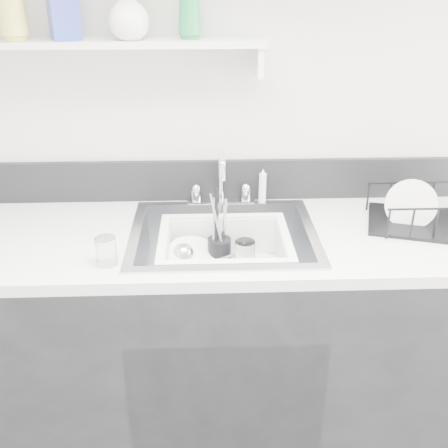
{
  "coord_description": "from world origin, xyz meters",
  "views": [
    {
      "loc": [
        -0.06,
        -0.42,
        1.75
      ],
      "look_at": [
        0.0,
        1.14,
        0.98
      ],
      "focal_mm": 42.0,
      "sensor_mm": 36.0,
      "label": 1
    }
  ],
  "objects_px": {
    "sink": "(223,256)",
    "dish_rack": "(423,209)",
    "counter_run": "(224,340)",
    "wash_tub": "(225,258)"
  },
  "relations": [
    {
      "from": "counter_run",
      "to": "sink",
      "type": "xyz_separation_m",
      "value": [
        0.0,
        0.0,
        0.37
      ]
    },
    {
      "from": "wash_tub",
      "to": "dish_rack",
      "type": "bearing_deg",
      "value": 5.55
    },
    {
      "from": "counter_run",
      "to": "dish_rack",
      "type": "relative_size",
      "value": 8.96
    },
    {
      "from": "dish_rack",
      "to": "counter_run",
      "type": "bearing_deg",
      "value": -160.06
    },
    {
      "from": "wash_tub",
      "to": "dish_rack",
      "type": "distance_m",
      "value": 0.72
    },
    {
      "from": "sink",
      "to": "dish_rack",
      "type": "bearing_deg",
      "value": 3.12
    },
    {
      "from": "sink",
      "to": "counter_run",
      "type": "bearing_deg",
      "value": 0.0
    },
    {
      "from": "counter_run",
      "to": "wash_tub",
      "type": "bearing_deg",
      "value": -85.04
    },
    {
      "from": "sink",
      "to": "wash_tub",
      "type": "bearing_deg",
      "value": -85.04
    },
    {
      "from": "counter_run",
      "to": "wash_tub",
      "type": "xyz_separation_m",
      "value": [
        0.0,
        -0.03,
        0.38
      ]
    }
  ]
}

